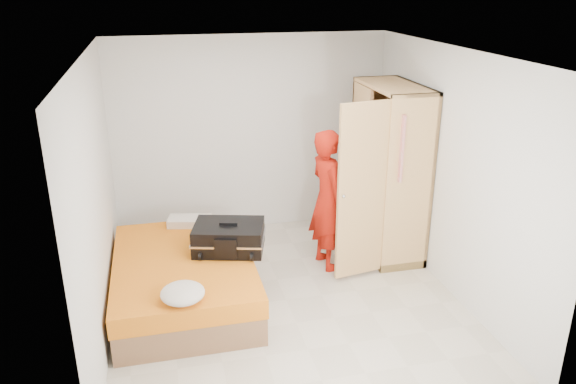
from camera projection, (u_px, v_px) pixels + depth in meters
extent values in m
plane|color=beige|center=(286.00, 300.00, 6.03)|extent=(4.00, 4.00, 0.00)
plane|color=white|center=(286.00, 53.00, 5.11)|extent=(4.00, 4.00, 0.00)
cube|color=white|center=(251.00, 135.00, 7.39)|extent=(3.60, 0.02, 2.60)
cube|color=white|center=(354.00, 287.00, 3.75)|extent=(3.60, 0.02, 2.60)
cube|color=white|center=(96.00, 202.00, 5.18)|extent=(0.02, 4.00, 2.60)
cube|color=white|center=(450.00, 173.00, 5.96)|extent=(0.02, 4.00, 2.60)
cube|color=brown|center=(185.00, 288.00, 5.98)|extent=(1.40, 2.00, 0.30)
cube|color=orange|center=(183.00, 267.00, 5.89)|extent=(1.42, 2.02, 0.20)
cube|color=#E5B26F|center=(410.00, 169.00, 6.86)|extent=(0.04, 1.20, 2.10)
cube|color=#E5B26F|center=(410.00, 187.00, 6.28)|extent=(0.58, 0.04, 2.10)
cube|color=#E5B26F|center=(372.00, 157.00, 7.33)|extent=(0.58, 0.04, 2.10)
cube|color=#E5B26F|center=(395.00, 86.00, 6.44)|extent=(0.58, 1.20, 0.04)
cube|color=tan|center=(384.00, 245.00, 7.16)|extent=(0.58, 1.20, 0.10)
cube|color=#E5B26F|center=(360.00, 165.00, 7.02)|extent=(0.04, 0.59, 2.00)
cube|color=#E5B26F|center=(362.00, 192.00, 6.12)|extent=(0.59, 0.14, 2.00)
cylinder|color=#B2B2B7|center=(394.00, 100.00, 6.49)|extent=(0.02, 1.10, 0.02)
imported|color=#BB130B|center=(328.00, 200.00, 6.50)|extent=(0.50, 0.67, 1.67)
cube|color=black|center=(229.00, 237.00, 6.00)|extent=(0.84, 0.69, 0.29)
cube|color=black|center=(228.00, 223.00, 5.94)|extent=(0.19, 0.10, 0.03)
ellipsoid|color=white|center=(183.00, 293.00, 5.06)|extent=(0.40, 0.40, 0.15)
cube|color=white|center=(190.00, 221.00, 6.64)|extent=(0.55, 0.36, 0.09)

